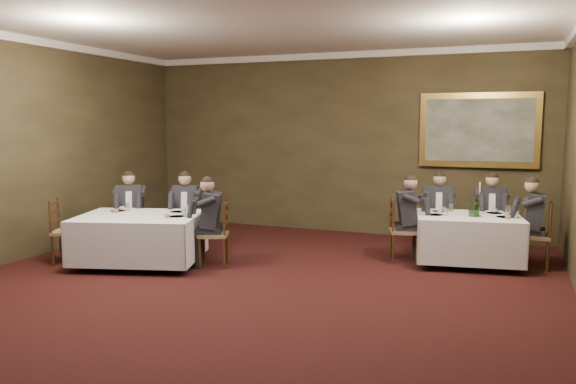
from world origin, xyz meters
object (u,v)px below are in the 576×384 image
Objects in this scene: diner_main_backleft at (438,222)px; centerpiece at (475,207)px; diner_main_backright at (489,224)px; chair_main_endleft at (403,244)px; chair_sec_backright at (188,235)px; diner_sec_backright at (187,221)px; diner_sec_endright at (213,233)px; candlestick at (479,203)px; diner_main_endleft at (404,229)px; chair_main_backright at (489,237)px; chair_main_endright at (535,249)px; diner_main_endright at (535,234)px; chair_sec_backleft at (131,234)px; diner_sec_backleft at (131,220)px; chair_main_backleft at (437,235)px; chair_sec_endright at (214,248)px; table_main at (468,236)px; chair_sec_endleft at (68,245)px; painting at (479,130)px.

diner_main_backleft reaches higher than centerpiece.
diner_main_backright is 1.35× the size of chair_main_endleft.
diner_sec_backright is at bearing 90.00° from chair_sec_backright.
diner_sec_endright is at bearing 128.10° from diner_sec_backright.
diner_main_endleft is at bearing -172.30° from candlestick.
chair_main_endleft is at bearing -172.20° from candlestick.
diner_main_backleft is 2.56× the size of candlestick.
diner_main_endleft is at bearing -84.01° from diner_sec_endright.
chair_main_backright is 0.74× the size of diner_main_endleft.
chair_main_backright and chair_main_endright have the same top height.
chair_sec_backleft is (-6.35, -1.22, -0.23)m from diner_main_endright.
diner_sec_backleft is at bearing -95.57° from chair_main_endleft.
chair_sec_backleft is (-4.87, -1.76, -0.23)m from diner_main_backleft.
chair_main_backright is at bearing -90.00° from diner_main_backright.
centerpiece is at bearing 76.57° from diner_main_endleft.
diner_sec_backleft is 2.56× the size of candlestick.
chair_main_endleft is at bearing 176.53° from chair_sec_backright.
diner_main_backright is at bearing -79.88° from diner_sec_endright.
diner_main_backright is 4.75× the size of centerpiece.
chair_main_backleft is 0.23m from diner_main_backleft.
chair_main_endleft is 1.30m from candlestick.
chair_sec_backleft and chair_sec_backright have the same top height.
diner_sec_backleft and diner_sec_backright have the same top height.
chair_sec_endright is at bearing -158.16° from candlestick.
diner_sec_backright is at bearing 7.55° from chair_main_backright.
diner_sec_endright reaches higher than chair_sec_backleft.
diner_sec_backright is (-4.46, -0.80, 0.06)m from table_main.
diner_sec_backright is (-4.74, -1.63, 0.00)m from diner_main_backright.
diner_main_backleft is 1.35× the size of chair_sec_backleft.
diner_sec_endright is at bearing 26.62° from diner_main_backleft.
chair_main_endright is at bearing 123.57° from diner_main_backright.
diner_sec_backright is (0.94, 0.27, 0.23)m from chair_sec_backleft.
diner_sec_backright is at bearing 31.10° from chair_sec_endright.
diner_main_endright is at bearing 90.00° from chair_main_endright.
chair_sec_endleft is (-1.31, -1.37, 0.00)m from chair_sec_backright.
diner_main_backleft is 1.35× the size of chair_main_backright.
chair_main_endleft is 1.00× the size of chair_sec_backright.
diner_main_backright is 1.02m from centerpiece.
diner_main_endleft is at bearing -170.58° from table_main.
chair_main_endleft is 3.57m from diner_sec_backright.
chair_sec_endright is (-2.61, -1.33, 0.00)m from chair_main_endleft.
candlestick reaches higher than table_main.
chair_sec_endleft is at bearing 19.40° from chair_main_backleft.
diner_sec_backright and diner_sec_endright have the same top height.
table_main is 0.88m from diner_main_backleft.
candlestick is at bearing 104.44° from chair_main_endright.
chair_main_endleft is 3.53× the size of centerpiece.
candlestick is 2.10m from painting.
chair_sec_backleft is (-6.36, -1.22, 0.00)m from chair_main_endright.
diner_sec_backright is 2.56× the size of candlestick.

